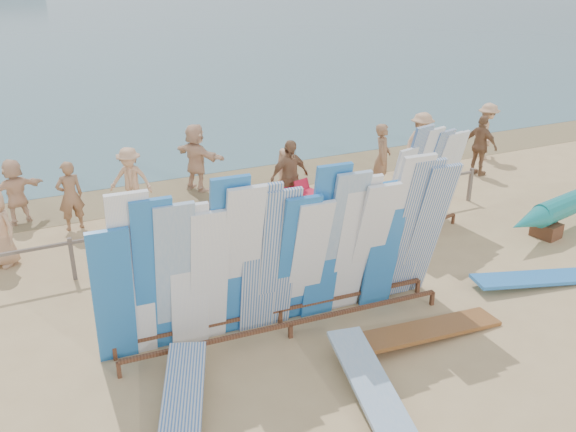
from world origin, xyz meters
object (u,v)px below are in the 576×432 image
flat_board_e (183,426)px  beachgoer_11 (15,191)px  flat_board_a (374,402)px  beachgoer_1 (70,196)px  main_surfboard_rack (286,259)px  beachgoer_3 (131,180)px  beachgoer_7 (382,158)px  side_surfboard_rack (423,183)px  beachgoer_6 (286,177)px  beachgoer_10 (481,146)px  flat_board_d (537,283)px  vendor_table (379,241)px  beach_chair_left (298,207)px  stroller (310,206)px  beachgoer_extra_0 (487,131)px  beach_chair_right (241,210)px  beachgoer_9 (421,143)px  beachgoer_8 (423,157)px  beachgoer_5 (196,157)px  flat_board_c (429,336)px  beachgoer_4 (290,177)px

flat_board_e → beachgoer_11: (-1.57, 8.48, 0.81)m
flat_board_a → beachgoer_1: beachgoer_1 is taller
main_surfboard_rack → flat_board_a: main_surfboard_rack is taller
beachgoer_3 → beachgoer_7: (6.51, -1.41, 0.10)m
side_surfboard_rack → beachgoer_6: side_surfboard_rack is taller
flat_board_e → beachgoer_7: bearing=62.3°
beachgoer_10 → flat_board_d: bearing=133.5°
beachgoer_3 → vendor_table: bearing=-17.6°
main_surfboard_rack → beachgoer_10: size_ratio=3.43×
flat_board_e → beach_chair_left: (4.71, 5.96, 0.24)m
main_surfboard_rack → vendor_table: (3.01, 1.73, -1.00)m
beachgoer_1 → beachgoer_7: bearing=164.3°
beach_chair_left → stroller: 0.46m
beachgoer_extra_0 → beach_chair_right: bearing=136.3°
main_surfboard_rack → beachgoer_7: 7.42m
vendor_table → side_surfboard_rack: bearing=4.6°
stroller → main_surfboard_rack: bearing=-139.2°
flat_board_d → beachgoer_1: 10.35m
beachgoer_9 → beachgoer_8: bearing=-128.3°
flat_board_d → beachgoer_extra_0: (4.73, 6.82, 0.89)m
beachgoer_6 → beach_chair_right: bearing=-61.1°
stroller → beachgoer_8: bearing=-3.6°
beachgoer_5 → flat_board_c: bearing=162.7°
beachgoer_5 → beachgoer_3: bearing=85.1°
beachgoer_3 → flat_board_a: bearing=-48.6°
side_surfboard_rack → beachgoer_3: (-5.78, 4.17, -0.37)m
beach_chair_left → vendor_table: bearing=-82.4°
main_surfboard_rack → beach_chair_left: size_ratio=7.44×
beachgoer_1 → stroller: bearing=149.8°
main_surfboard_rack → flat_board_a: bearing=-77.5°
beachgoer_11 → stroller: bearing=135.4°
beachgoer_11 → beachgoer_1: 1.49m
main_surfboard_rack → beach_chair_left: 5.20m
side_surfboard_rack → beachgoer_6: (-2.09, 2.90, -0.44)m
beachgoer_4 → beachgoer_5: bearing=110.4°
beachgoer_3 → stroller: bearing=-2.8°
side_surfboard_rack → beachgoer_7: bearing=61.1°
beachgoer_7 → stroller: bearing=152.1°
main_surfboard_rack → beachgoer_4: size_ratio=3.23×
stroller → beachgoer_3: size_ratio=0.60×
beachgoer_7 → flat_board_e: bearing=171.5°
flat_board_a → beach_chair_left: beach_chair_left is taller
flat_board_d → beachgoer_10: bearing=-19.2°
beachgoer_8 → beachgoer_7: beachgoer_7 is taller
vendor_table → beachgoer_7: (2.30, 3.43, 0.57)m
side_surfboard_rack → beachgoer_1: bearing=139.4°
main_surfboard_rack → beachgoer_8: 8.30m
vendor_table → beachgoer_8: (3.58, 3.29, 0.45)m
beachgoer_11 → beachgoer_extra_0: beachgoer_extra_0 is taller
flat_board_d → beachgoer_9: 6.89m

